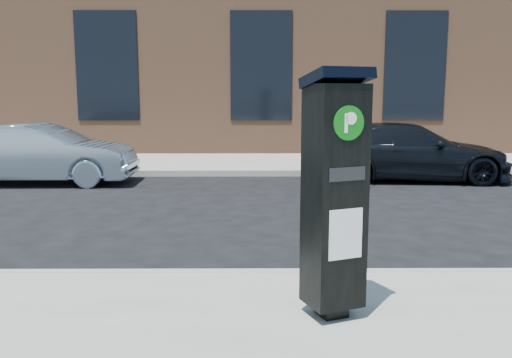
{
  "coord_description": "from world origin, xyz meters",
  "views": [
    {
      "loc": [
        -0.28,
        -5.92,
        2.14
      ],
      "look_at": [
        -0.24,
        0.5,
        1.12
      ],
      "focal_mm": 38.0,
      "sensor_mm": 36.0,
      "label": 1
    }
  ],
  "objects": [
    {
      "name": "ground",
      "position": [
        0.0,
        0.0,
        0.0
      ],
      "size": [
        120.0,
        120.0,
        0.0
      ],
      "primitive_type": "plane",
      "color": "black",
      "rests_on": "ground"
    },
    {
      "name": "sidewalk_far",
      "position": [
        0.0,
        14.0,
        0.07
      ],
      "size": [
        60.0,
        12.0,
        0.15
      ],
      "primitive_type": "cube",
      "color": "gray",
      "rests_on": "ground"
    },
    {
      "name": "curb_near",
      "position": [
        0.0,
        -0.02,
        0.07
      ],
      "size": [
        60.0,
        0.12,
        0.16
      ],
      "primitive_type": "cube",
      "color": "#9E9B93",
      "rests_on": "ground"
    },
    {
      "name": "curb_far",
      "position": [
        0.0,
        8.02,
        0.07
      ],
      "size": [
        60.0,
        0.12,
        0.16
      ],
      "primitive_type": "cube",
      "color": "#9E9B93",
      "rests_on": "ground"
    },
    {
      "name": "building",
      "position": [
        -0.0,
        17.0,
        4.15
      ],
      "size": [
        28.0,
        10.05,
        8.25
      ],
      "color": "brown",
      "rests_on": "ground"
    },
    {
      "name": "parking_kiosk",
      "position": [
        0.44,
        -1.26,
        1.28
      ],
      "size": [
        0.64,
        0.6,
        2.21
      ],
      "rotation": [
        0.0,
        0.0,
        0.38
      ],
      "color": "black",
      "rests_on": "sidewalk_near"
    },
    {
      "name": "car_silver",
      "position": [
        -5.27,
        6.86,
        0.71
      ],
      "size": [
        4.34,
        1.57,
        1.43
      ],
      "primitive_type": "imported",
      "rotation": [
        0.0,
        0.0,
        1.58
      ],
      "color": "gray",
      "rests_on": "ground"
    },
    {
      "name": "car_dark",
      "position": [
        3.58,
        7.4,
        0.7
      ],
      "size": [
        4.99,
        2.34,
        1.41
      ],
      "primitive_type": "imported",
      "rotation": [
        0.0,
        0.0,
        1.49
      ],
      "color": "black",
      "rests_on": "ground"
    }
  ]
}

